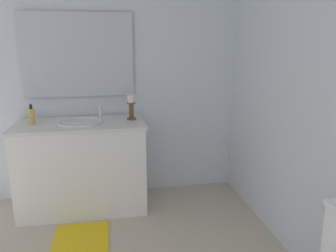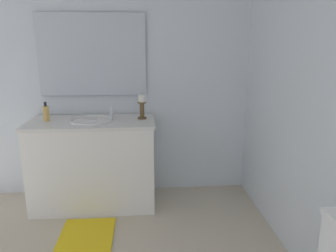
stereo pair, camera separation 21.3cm
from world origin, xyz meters
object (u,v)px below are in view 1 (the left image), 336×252
object	(u,v)px
mirror	(78,55)
soap_bottle	(32,116)
bath_mat	(81,244)
vanity_cabinet	(83,166)
sink_basin	(80,127)
candle_holder_tall	(131,107)

from	to	relation	value
mirror	soap_bottle	world-z (taller)	mirror
soap_bottle	bath_mat	xyz separation A→B (m)	(0.65, 0.42, -0.92)
mirror	bath_mat	distance (m)	1.70
vanity_cabinet	mirror	size ratio (longest dim) A/B	1.14
vanity_cabinet	bath_mat	world-z (taller)	vanity_cabinet
vanity_cabinet	soap_bottle	distance (m)	0.65
sink_basin	candle_holder_tall	size ratio (longest dim) A/B	1.73
sink_basin	bath_mat	bearing A→B (deg)	-0.09
vanity_cabinet	candle_holder_tall	bearing A→B (deg)	96.44
bath_mat	vanity_cabinet	bearing A→B (deg)	-180.00
soap_bottle	bath_mat	bearing A→B (deg)	32.68
vanity_cabinet	soap_bottle	size ratio (longest dim) A/B	6.63
sink_basin	candle_holder_tall	world-z (taller)	candle_holder_tall
vanity_cabinet	candle_holder_tall	xyz separation A→B (m)	(-0.05, 0.48, 0.55)
vanity_cabinet	sink_basin	bearing A→B (deg)	90.00
candle_holder_tall	soap_bottle	world-z (taller)	candle_holder_tall
bath_mat	mirror	bearing A→B (deg)	-180.00
mirror	soap_bottle	bearing A→B (deg)	-58.50
soap_bottle	candle_holder_tall	bearing A→B (deg)	91.87
candle_holder_tall	vanity_cabinet	bearing A→B (deg)	-83.56
sink_basin	bath_mat	xyz separation A→B (m)	(0.62, -0.00, -0.81)
soap_bottle	bath_mat	size ratio (longest dim) A/B	0.30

